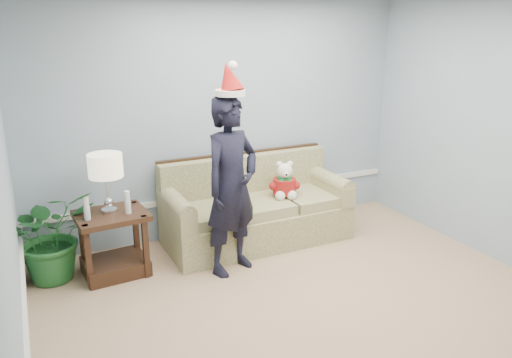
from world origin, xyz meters
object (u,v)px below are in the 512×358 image
object	(u,v)px
sofa	(255,211)
teddy_bear	(285,184)
houseplant	(52,235)
man	(232,186)
side_table	(114,250)
table_lamp	(106,168)

from	to	relation	value
sofa	teddy_bear	bearing A→B (deg)	-21.12
sofa	houseplant	xyz separation A→B (m)	(-2.15, -0.01, 0.11)
man	side_table	bearing A→B (deg)	136.69
sofa	table_lamp	world-z (taller)	table_lamp
table_lamp	man	size ratio (longest dim) A/B	0.33
side_table	teddy_bear	bearing A→B (deg)	1.37
side_table	table_lamp	world-z (taller)	table_lamp
table_lamp	houseplant	world-z (taller)	table_lamp
side_table	man	xyz separation A→B (m)	(1.09, -0.42, 0.63)
table_lamp	teddy_bear	size ratio (longest dim) A/B	1.36
side_table	teddy_bear	xyz separation A→B (m)	(1.93, 0.05, 0.41)
sofa	man	xyz separation A→B (m)	(-0.52, -0.58, 0.54)
houseplant	table_lamp	bearing A→B (deg)	-12.02
sofa	side_table	distance (m)	1.62
table_lamp	houseplant	size ratio (longest dim) A/B	0.64
table_lamp	houseplant	bearing A→B (deg)	167.98
side_table	man	distance (m)	1.32
sofa	side_table	size ratio (longest dim) A/B	2.94
sofa	table_lamp	size ratio (longest dim) A/B	3.56
teddy_bear	sofa	bearing A→B (deg)	176.97
side_table	table_lamp	size ratio (longest dim) A/B	1.21
side_table	houseplant	size ratio (longest dim) A/B	0.78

